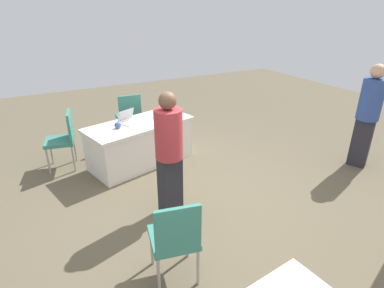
{
  "coord_description": "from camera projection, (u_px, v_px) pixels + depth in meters",
  "views": [
    {
      "loc": [
        1.82,
        3.15,
        2.51
      ],
      "look_at": [
        0.12,
        -0.0,
        0.9
      ],
      "focal_mm": 29.3,
      "sensor_mm": 36.0,
      "label": 1
    }
  ],
  "objects": [
    {
      "name": "chair_tucked_right",
      "position": [
        64.0,
        137.0,
        5.05
      ],
      "size": [
        0.53,
        0.53,
        0.96
      ],
      "rotation": [
        0.0,
        0.0,
        4.49
      ],
      "color": "#9E9993",
      "rests_on": "ground"
    },
    {
      "name": "person_presenter",
      "position": [
        368.0,
        112.0,
        4.95
      ],
      "size": [
        0.45,
        0.45,
        1.69
      ],
      "rotation": [
        0.0,
        0.0,
        5.14
      ],
      "color": "#26262D",
      "rests_on": "ground"
    },
    {
      "name": "chair_tucked_left",
      "position": [
        175.0,
        236.0,
        2.91
      ],
      "size": [
        0.52,
        0.52,
        0.94
      ],
      "rotation": [
        0.0,
        0.0,
        2.93
      ],
      "color": "#9E9993",
      "rests_on": "ground"
    },
    {
      "name": "yarn_ball",
      "position": [
        118.0,
        125.0,
        4.87
      ],
      "size": [
        0.1,
        0.1,
        0.1
      ],
      "primitive_type": "sphere",
      "color": "#3F5999",
      "rests_on": "table_foreground"
    },
    {
      "name": "chair_by_pillar",
      "position": [
        129.0,
        115.0,
        5.99
      ],
      "size": [
        0.48,
        0.48,
        0.98
      ],
      "rotation": [
        0.0,
        0.0,
        3.05
      ],
      "color": "#9E9993",
      "rests_on": "ground"
    },
    {
      "name": "table_foreground",
      "position": [
        140.0,
        143.0,
        5.28
      ],
      "size": [
        1.88,
        1.18,
        0.72
      ],
      "rotation": [
        0.0,
        0.0,
        0.25
      ],
      "color": "silver",
      "rests_on": "ground"
    },
    {
      "name": "scissors_red",
      "position": [
        158.0,
        117.0,
        5.36
      ],
      "size": [
        0.18,
        0.07,
        0.01
      ],
      "primitive_type": "cube",
      "rotation": [
        0.0,
        0.0,
        2.94
      ],
      "color": "red",
      "rests_on": "table_foreground"
    },
    {
      "name": "ground_plane",
      "position": [
        200.0,
        202.0,
        4.34
      ],
      "size": [
        14.4,
        14.4,
        0.0
      ],
      "primitive_type": "plane",
      "color": "brown"
    },
    {
      "name": "person_attendee_standing",
      "position": [
        169.0,
        149.0,
        3.81
      ],
      "size": [
        0.38,
        0.38,
        1.6
      ],
      "rotation": [
        0.0,
        0.0,
        0.14
      ],
      "color": "#26262D",
      "rests_on": "ground"
    },
    {
      "name": "laptop_silver",
      "position": [
        130.0,
        120.0,
        5.12
      ],
      "size": [
        0.41,
        0.4,
        0.21
      ],
      "rotation": [
        0.0,
        0.0,
        0.42
      ],
      "color": "silver",
      "rests_on": "table_foreground"
    }
  ]
}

